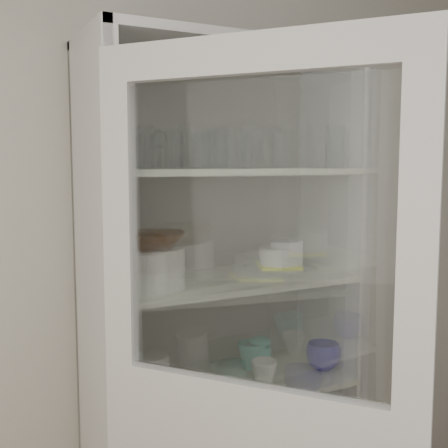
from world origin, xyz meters
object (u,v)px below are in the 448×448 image
pantry_cabinet (217,356)px  plate_stack_front (153,278)px  mug_teal (252,355)px  cream_bowl (153,258)px  goblet_0 (159,148)px  teal_jar (260,354)px  goblet_3 (273,144)px  goblet_1 (210,147)px  mug_white (264,372)px  yellow_trivet (279,266)px  glass_platter (279,269)px  white_ramekin (279,256)px  terracotta_bowl (152,240)px  white_canister (153,374)px  mug_blue (323,356)px  plate_stack_back (116,270)px  grey_bowl_stack (286,256)px  goblet_2 (213,147)px  measuring_cups (195,395)px

pantry_cabinet → plate_stack_front: size_ratio=9.71×
mug_teal → cream_bowl: bearing=-146.3°
goblet_0 → teal_jar: (0.40, -0.06, -0.82)m
goblet_3 → mug_teal: goblet_3 is taller
goblet_1 → plate_stack_front: (-0.29, -0.16, -0.45)m
mug_white → cream_bowl: bearing=-162.1°
yellow_trivet → mug_teal: 0.38m
pantry_cabinet → goblet_3: 0.86m
glass_platter → teal_jar: glass_platter is taller
glass_platter → yellow_trivet: size_ratio=1.92×
white_ramekin → terracotta_bowl: bearing=-174.3°
yellow_trivet → white_canister: (-0.52, 0.02, -0.35)m
goblet_1 → mug_blue: 0.94m
goblet_3 → plate_stack_back: size_ratio=0.82×
grey_bowl_stack → plate_stack_back: bearing=169.6°
pantry_cabinet → grey_bowl_stack: (0.27, -0.08, 0.38)m
mug_blue → teal_jar: bearing=126.9°
plate_stack_back → glass_platter: plate_stack_back is taller
glass_platter → mug_white: glass_platter is taller
goblet_2 → plate_stack_back: size_ratio=0.71×
plate_stack_front → teal_jar: plate_stack_front is taller
cream_bowl → white_canister: (0.02, 0.07, -0.43)m
goblet_0 → cream_bowl: goblet_0 is taller
mug_white → grey_bowl_stack: bearing=53.4°
mug_teal → white_ramekin: bearing=-22.8°
pantry_cabinet → mug_white: bearing=-53.7°
pantry_cabinet → mug_blue: size_ratio=15.60×
goblet_0 → goblet_2: 0.20m
goblet_2 → measuring_cups: 0.90m
goblet_2 → plate_stack_back: goblet_2 is taller
glass_platter → mug_blue: size_ratio=2.23×
goblet_1 → grey_bowl_stack: bearing=-22.6°
goblet_2 → glass_platter: (0.25, -0.08, -0.47)m
glass_platter → terracotta_bowl: bearing=-174.3°
goblet_0 → teal_jar: bearing=-9.0°
goblet_3 → pantry_cabinet: bearing=-172.8°
white_ramekin → grey_bowl_stack: 0.03m
pantry_cabinet → cream_bowl: pantry_cabinet is taller
cream_bowl → mug_white: bearing=-5.7°
goblet_3 → cream_bowl: bearing=-165.0°
glass_platter → teal_jar: size_ratio=2.74×
white_ramekin → grey_bowl_stack: (0.03, -0.01, -0.00)m
plate_stack_back → white_ramekin: bearing=-9.8°
white_ramekin → mug_white: (-0.12, -0.10, -0.42)m
measuring_cups → white_canister: 0.17m
grey_bowl_stack → terracotta_bowl: bearing=-175.7°
yellow_trivet → mug_teal: yellow_trivet is taller
cream_bowl → terracotta_bowl: bearing=0.0°
goblet_1 → goblet_2: bearing=-86.4°
plate_stack_front → measuring_cups: size_ratio=2.42×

